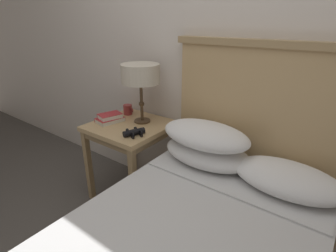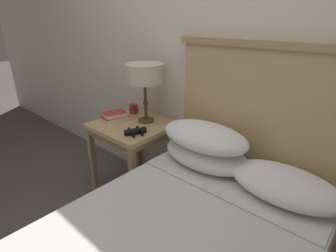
# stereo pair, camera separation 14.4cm
# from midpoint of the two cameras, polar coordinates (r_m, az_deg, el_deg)

# --- Properties ---
(wall_back) EXTENTS (8.00, 0.06, 2.60)m
(wall_back) POSITION_cam_midpoint_polar(r_m,az_deg,el_deg) (1.90, 13.06, 17.32)
(wall_back) COLOR silver
(wall_back) RESTS_ON ground_plane
(nightstand) EXTENTS (0.58, 0.58, 0.67)m
(nightstand) POSITION_cam_midpoint_polar(r_m,az_deg,el_deg) (2.15, -5.45, -1.56)
(nightstand) COLOR tan
(nightstand) RESTS_ON ground_plane
(table_lamp) EXTENTS (0.30, 0.30, 0.46)m
(table_lamp) POSITION_cam_midpoint_polar(r_m,az_deg,el_deg) (2.04, -3.07, 11.08)
(table_lamp) COLOR #4C3823
(table_lamp) RESTS_ON nightstand
(book_on_nightstand) EXTENTS (0.18, 0.23, 0.04)m
(book_on_nightstand) POSITION_cam_midpoint_polar(r_m,az_deg,el_deg) (2.19, -9.72, 1.73)
(book_on_nightstand) COLOR silver
(book_on_nightstand) RESTS_ON nightstand
(book_stacked_on_top) EXTENTS (0.17, 0.20, 0.04)m
(book_stacked_on_top) POSITION_cam_midpoint_polar(r_m,az_deg,el_deg) (2.18, -9.68, 2.56)
(book_stacked_on_top) COLOR silver
(book_stacked_on_top) RESTS_ON book_on_nightstand
(binoculars_pair) EXTENTS (0.16, 0.16, 0.05)m
(binoculars_pair) POSITION_cam_midpoint_polar(r_m,az_deg,el_deg) (1.90, -4.96, -1.17)
(binoculars_pair) COLOR black
(binoculars_pair) RESTS_ON nightstand
(coffee_mug) EXTENTS (0.10, 0.08, 0.08)m
(coffee_mug) POSITION_cam_midpoint_polar(r_m,az_deg,el_deg) (2.32, -5.74, 3.78)
(coffee_mug) COLOR #993333
(coffee_mug) RESTS_ON nightstand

